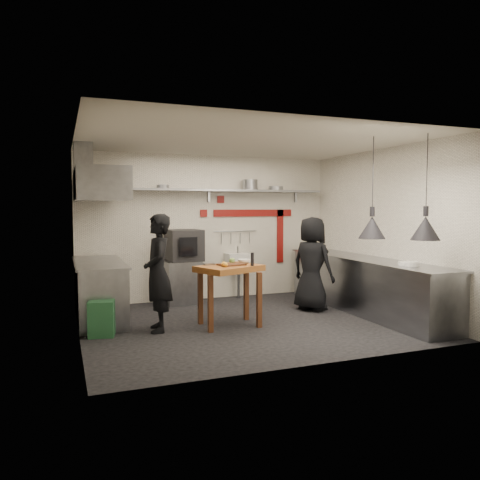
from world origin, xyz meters
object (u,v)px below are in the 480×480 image
object	(u,v)px
combi_oven	(184,245)
green_bin	(102,318)
chef_right	(312,264)
prep_table	(229,296)
oven_stand	(182,282)
chef_left	(158,273)

from	to	relation	value
combi_oven	green_bin	xyz separation A→B (m)	(-1.63, -1.75, -0.84)
green_bin	chef_right	world-z (taller)	chef_right
combi_oven	prep_table	size ratio (longest dim) A/B	0.67
oven_stand	chef_left	bearing A→B (deg)	-117.48
prep_table	chef_left	distance (m)	1.14
chef_left	chef_right	distance (m)	2.81
oven_stand	green_bin	size ratio (longest dim) A/B	1.60
green_bin	prep_table	size ratio (longest dim) A/B	0.54
oven_stand	green_bin	xyz separation A→B (m)	(-1.58, -1.77, -0.15)
prep_table	chef_right	bearing A→B (deg)	-5.86
green_bin	chef_right	xyz separation A→B (m)	(3.56, 0.39, 0.56)
oven_stand	combi_oven	size ratio (longest dim) A/B	1.31
combi_oven	prep_table	distance (m)	1.98
combi_oven	prep_table	world-z (taller)	combi_oven
prep_table	chef_left	xyz separation A→B (m)	(-1.06, 0.09, 0.39)
green_bin	chef_right	distance (m)	3.63
green_bin	prep_table	xyz separation A→B (m)	(1.85, -0.11, 0.21)
oven_stand	combi_oven	distance (m)	0.69
oven_stand	prep_table	size ratio (longest dim) A/B	0.87
oven_stand	green_bin	distance (m)	2.37
green_bin	chef_left	world-z (taller)	chef_left
combi_oven	green_bin	world-z (taller)	combi_oven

